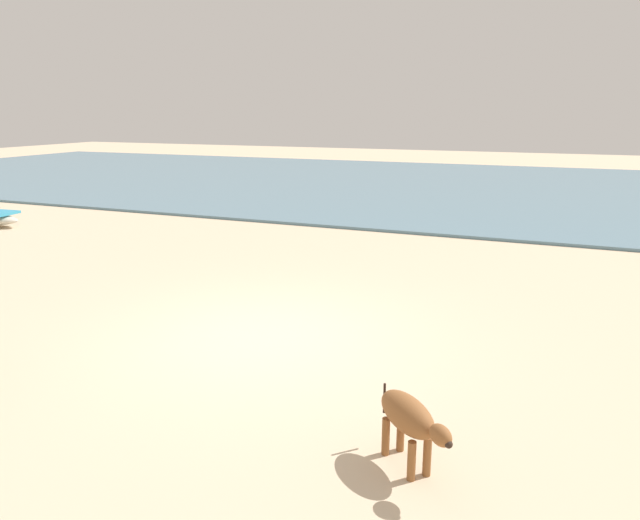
# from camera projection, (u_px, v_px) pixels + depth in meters

# --- Properties ---
(ground) EXTENTS (80.00, 80.00, 0.00)m
(ground) POSITION_uv_depth(u_px,v_px,m) (265.00, 337.00, 8.29)
(ground) COLOR beige
(sea_water) EXTENTS (60.00, 20.00, 0.08)m
(sea_water) POSITION_uv_depth(u_px,v_px,m) (463.00, 187.00, 24.19)
(sea_water) COLOR slate
(sea_water) RESTS_ON ground
(calf_near_brown) EXTENTS (0.87, 0.83, 0.67)m
(calf_near_brown) POSITION_uv_depth(u_px,v_px,m) (409.00, 418.00, 5.18)
(calf_near_brown) COLOR brown
(calf_near_brown) RESTS_ON ground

